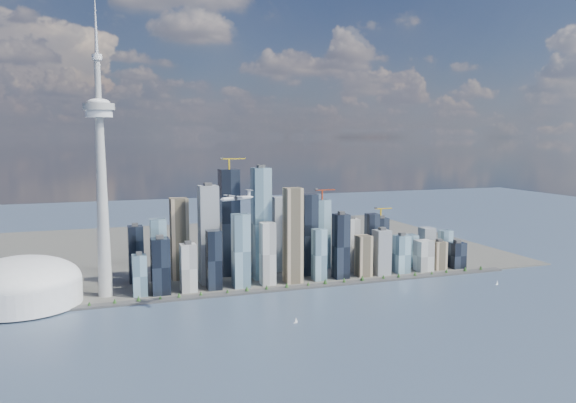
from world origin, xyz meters
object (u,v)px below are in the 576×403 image
object	(u,v)px
airplane	(237,198)
sailboat_west	(296,321)
needle_tower	(101,172)
sailboat_east	(497,283)
dome_stadium	(23,285)

from	to	relation	value
airplane	sailboat_west	size ratio (longest dim) A/B	6.65
sailboat_west	needle_tower	bearing A→B (deg)	135.15
needle_tower	airplane	bearing A→B (deg)	-37.50
sailboat_west	sailboat_east	world-z (taller)	sailboat_east
needle_tower	sailboat_west	world-z (taller)	needle_tower
airplane	sailboat_east	xyz separation A→B (m)	(544.50, -0.51, -194.82)
sailboat_east	sailboat_west	bearing A→B (deg)	174.28
sailboat_west	sailboat_east	xyz separation A→B (m)	(470.46, 89.81, 0.19)
dome_stadium	needle_tower	bearing A→B (deg)	4.09
airplane	dome_stadium	bearing A→B (deg)	135.61
airplane	sailboat_west	bearing A→B (deg)	-71.47
airplane	sailboat_west	world-z (taller)	airplane
needle_tower	dome_stadium	xyz separation A→B (m)	(-140.00, -10.00, -196.40)
dome_stadium	sailboat_east	distance (m)	913.39
dome_stadium	sailboat_west	distance (m)	495.36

